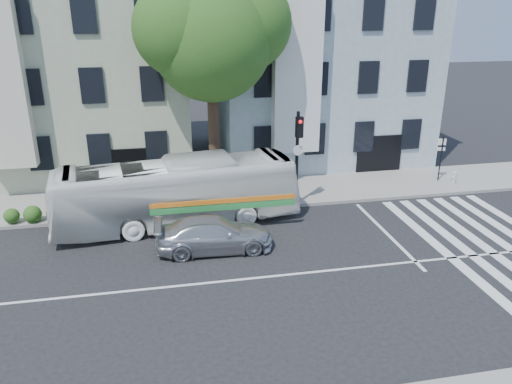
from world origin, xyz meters
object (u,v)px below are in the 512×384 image
object	(u,v)px
bus	(177,193)
sedan	(214,234)
fire_hydrant	(454,177)
traffic_signal	(298,147)

from	to	relation	value
bus	sedan	world-z (taller)	bus
bus	sedan	distance (m)	3.12
bus	fire_hydrant	size ratio (longest dim) A/B	15.63
bus	traffic_signal	distance (m)	5.78
sedan	fire_hydrant	bearing A→B (deg)	-68.68
bus	fire_hydrant	bearing A→B (deg)	-88.86
bus	sedan	bearing A→B (deg)	-162.33
traffic_signal	fire_hydrant	xyz separation A→B (m)	(8.96, 1.28, -2.47)
bus	traffic_signal	bearing A→B (deg)	-89.17
traffic_signal	fire_hydrant	distance (m)	9.38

